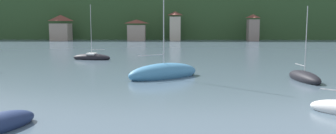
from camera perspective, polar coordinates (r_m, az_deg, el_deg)
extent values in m
cube|color=#2D4C28|center=(135.01, 1.24, 8.64)|extent=(352.00, 40.97, 17.95)
ellipsoid|color=#2D4C28|center=(145.21, 1.76, 7.48)|extent=(246.40, 28.68, 49.29)
cube|color=gray|center=(114.99, -16.84, 5.42)|extent=(5.56, 5.32, 5.20)
pyramid|color=brown|center=(114.96, -16.92, 7.58)|extent=(5.84, 5.59, 1.86)
cube|color=gray|center=(108.90, -5.09, 5.50)|extent=(5.32, 3.33, 4.74)
pyramid|color=brown|center=(108.86, -5.11, 7.31)|extent=(5.58, 3.49, 1.16)
cube|color=#BCB29E|center=(109.22, 1.16, 6.19)|extent=(3.27, 5.45, 7.24)
pyramid|color=brown|center=(109.24, 1.17, 8.64)|extent=(3.43, 5.72, 1.14)
cube|color=gray|center=(110.91, 13.50, 5.80)|extent=(3.15, 4.06, 6.43)
pyramid|color=brown|center=(110.90, 13.56, 7.99)|extent=(3.30, 4.26, 1.10)
ellipsoid|color=teal|center=(35.32, -0.69, -1.01)|extent=(7.87, 6.71, 2.01)
cylinder|color=#B7B7BC|center=(34.98, -0.71, 8.92)|extent=(0.10, 0.10, 11.08)
cylinder|color=#ADADB2|center=(34.32, -2.70, 1.91)|extent=(2.38, 1.78, 0.09)
ellipsoid|color=black|center=(54.04, -12.18, 1.48)|extent=(6.01, 2.87, 1.21)
cylinder|color=#B7B7BC|center=(53.80, -12.30, 5.82)|extent=(0.07, 0.07, 7.52)
cylinder|color=#ADADB2|center=(53.54, -11.21, 2.78)|extent=(2.03, 0.40, 0.06)
cube|color=silver|center=(54.00, -12.20, 2.02)|extent=(1.49, 1.53, 0.36)
ellipsoid|color=black|center=(35.90, 21.10, -1.62)|extent=(2.27, 5.76, 1.28)
cylinder|color=#B7B7BC|center=(35.56, 21.36, 4.01)|extent=(0.07, 0.07, 6.36)
cylinder|color=#ADADB2|center=(36.68, 20.47, 0.34)|extent=(0.29, 2.07, 0.06)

